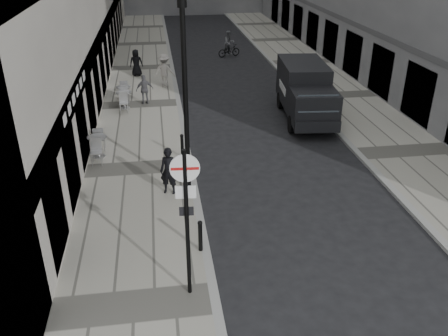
# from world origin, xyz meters

# --- Properties ---
(sidewalk) EXTENTS (4.00, 60.00, 0.12)m
(sidewalk) POSITION_xyz_m (-2.00, 18.00, 0.06)
(sidewalk) COLOR #A09C90
(sidewalk) RESTS_ON ground
(far_sidewalk) EXTENTS (4.00, 60.00, 0.12)m
(far_sidewalk) POSITION_xyz_m (9.00, 18.00, 0.06)
(far_sidewalk) COLOR #A09C90
(far_sidewalk) RESTS_ON ground
(walking_man) EXTENTS (0.70, 0.55, 1.68)m
(walking_man) POSITION_xyz_m (-0.88, 8.22, 0.96)
(walking_man) COLOR black
(walking_man) RESTS_ON sidewalk
(sign_post) EXTENTS (0.68, 0.11, 3.97)m
(sign_post) POSITION_xyz_m (-0.60, 3.00, 2.66)
(sign_post) COLOR black
(sign_post) RESTS_ON sidewalk
(lamppost) EXTENTS (0.29, 0.29, 6.55)m
(lamppost) POSITION_xyz_m (-0.20, 8.41, 3.76)
(lamppost) COLOR black
(lamppost) RESTS_ON sidewalk
(bollard_near) EXTENTS (0.12, 0.12, 0.92)m
(bollard_near) POSITION_xyz_m (-0.15, 4.71, 0.58)
(bollard_near) COLOR black
(bollard_near) RESTS_ON sidewalk
(bollard_far) EXTENTS (0.12, 0.12, 0.93)m
(bollard_far) POSITION_xyz_m (-0.24, 11.07, 0.59)
(bollard_far) COLOR black
(bollard_far) RESTS_ON sidewalk
(panel_van) EXTENTS (2.58, 5.71, 2.61)m
(panel_van) POSITION_xyz_m (6.02, 15.05, 1.47)
(panel_van) COLOR black
(panel_van) RESTS_ON ground
(cyclist) EXTENTS (1.84, 1.14, 1.87)m
(cyclist) POSITION_xyz_m (4.34, 28.31, 0.73)
(cyclist) COLOR black
(cyclist) RESTS_ON ground
(pedestrian_a) EXTENTS (0.98, 0.58, 1.56)m
(pedestrian_a) POSITION_xyz_m (-1.74, 18.01, 0.90)
(pedestrian_a) COLOR #59585D
(pedestrian_a) RESTS_ON sidewalk
(pedestrian_b) EXTENTS (1.41, 1.11, 1.92)m
(pedestrian_b) POSITION_xyz_m (-0.60, 20.99, 1.08)
(pedestrian_b) COLOR #AFA8A1
(pedestrian_b) RESTS_ON sidewalk
(pedestrian_c) EXTENTS (0.82, 0.54, 1.65)m
(pedestrian_c) POSITION_xyz_m (-2.29, 23.62, 0.94)
(pedestrian_c) COLOR black
(pedestrian_c) RESTS_ON sidewalk
(cafe_table_near) EXTENTS (0.80, 1.80, 1.03)m
(cafe_table_near) POSITION_xyz_m (-3.60, 11.59, 0.64)
(cafe_table_near) COLOR #A7A7A9
(cafe_table_near) RESTS_ON sidewalk
(cafe_table_mid) EXTENTS (0.79, 1.79, 1.02)m
(cafe_table_mid) POSITION_xyz_m (-2.80, 17.44, 0.64)
(cafe_table_mid) COLOR #B0B1B3
(cafe_table_mid) RESTS_ON sidewalk
(cafe_table_far) EXTENTS (0.80, 1.81, 1.03)m
(cafe_table_far) POSITION_xyz_m (-2.85, 18.35, 0.64)
(cafe_table_far) COLOR #A2A2A4
(cafe_table_far) RESTS_ON sidewalk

